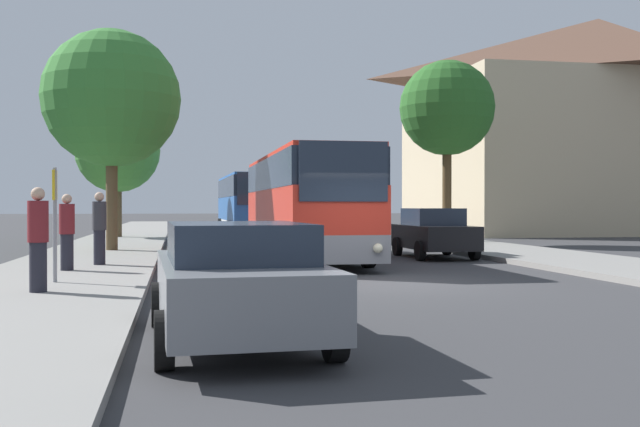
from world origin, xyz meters
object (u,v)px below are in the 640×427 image
object	(u,v)px
tree_right_near	(447,109)
bus_front	(304,204)
parked_car_right_near	(434,232)
tree_left_near	(111,99)
bus_middle	(251,205)
pedestrian_walking_back	(38,239)
parked_car_left_curb	(236,279)
pedestrian_waiting_far	(99,228)
pedestrian_waiting_near	(67,232)
tree_left_far	(118,151)
bus_stop_sign	(55,211)

from	to	relation	value
tree_right_near	bus_front	bearing A→B (deg)	-134.18
parked_car_right_near	tree_left_near	world-z (taller)	tree_left_near
bus_middle	pedestrian_walking_back	bearing A→B (deg)	-105.16
parked_car_left_curb	tree_right_near	world-z (taller)	tree_right_near
parked_car_left_curb	tree_left_near	world-z (taller)	tree_left_near
pedestrian_waiting_far	tree_right_near	xyz separation A→B (m)	(13.59, 10.91, 4.82)
bus_middle	pedestrian_waiting_near	distance (m)	20.34
pedestrian_waiting_near	tree_left_far	size ratio (longest dim) A/B	0.29
bus_front	tree_right_near	bearing A→B (deg)	45.60
bus_front	pedestrian_waiting_far	bearing A→B (deg)	-153.32
tree_left_far	pedestrian_walking_back	bearing A→B (deg)	-88.83
bus_stop_sign	bus_front	bearing A→B (deg)	49.82
pedestrian_waiting_far	tree_left_near	xyz separation A→B (m)	(-0.25, 6.67, 4.29)
bus_middle	tree_right_near	size ratio (longest dim) A/B	1.30
pedestrian_waiting_near	tree_right_near	distance (m)	19.55
parked_car_right_near	tree_left_near	distance (m)	11.99
parked_car_left_curb	tree_right_near	bearing A→B (deg)	61.09
pedestrian_waiting_far	tree_left_near	size ratio (longest dim) A/B	0.25
bus_front	tree_right_near	world-z (taller)	tree_right_near
bus_front	tree_right_near	xyz separation A→B (m)	(7.69, 7.92, 4.19)
pedestrian_waiting_near	tree_right_near	size ratio (longest dim) A/B	0.23
parked_car_left_curb	pedestrian_waiting_far	size ratio (longest dim) A/B	2.45
parked_car_right_near	tree_left_far	bearing A→B (deg)	-53.53
tree_left_far	pedestrian_waiting_near	bearing A→B (deg)	-89.00
bus_stop_sign	pedestrian_waiting_far	world-z (taller)	bus_stop_sign
pedestrian_waiting_near	tree_left_near	world-z (taller)	tree_left_near
bus_front	bus_stop_sign	bearing A→B (deg)	-130.40
bus_stop_sign	tree_left_near	size ratio (longest dim) A/B	0.30
parked_car_right_near	tree_left_far	xyz separation A→B (m)	(-11.09, 15.15, 3.60)
tree_left_far	parked_car_left_curb	bearing A→B (deg)	-82.86
pedestrian_waiting_far	bus_stop_sign	bearing A→B (deg)	-68.75
tree_right_near	tree_left_near	bearing A→B (deg)	-162.98
pedestrian_waiting_far	pedestrian_walking_back	xyz separation A→B (m)	(-0.43, -6.23, -0.02)
parked_car_right_near	tree_left_far	distance (m)	19.11
bus_stop_sign	tree_left_far	bearing A→B (deg)	91.30
parked_car_right_near	bus_stop_sign	distance (m)	12.92
bus_front	bus_stop_sign	distance (m)	9.79
parked_car_right_near	pedestrian_walking_back	xyz separation A→B (m)	(-10.60, -9.12, 0.28)
bus_middle	pedestrian_waiting_near	xyz separation A→B (m)	(-6.22, -19.36, -0.64)
parked_car_right_near	tree_left_near	xyz separation A→B (m)	(-10.42, 3.78, 4.58)
bus_front	bus_stop_sign	world-z (taller)	bus_front
bus_middle	parked_car_left_curb	size ratio (longest dim) A/B	2.20
bus_stop_sign	pedestrian_walking_back	size ratio (longest dim) A/B	1.23
pedestrian_walking_back	tree_right_near	bearing A→B (deg)	50.22
bus_middle	tree_left_far	world-z (taller)	tree_left_far
parked_car_right_near	tree_right_near	bearing A→B (deg)	-112.87
tree_right_near	bus_middle	bearing A→B (deg)	139.45
bus_front	bus_middle	xyz separation A→B (m)	(-0.26, 14.72, -0.03)
parked_car_right_near	parked_car_left_curb	bearing A→B (deg)	62.05
bus_middle	pedestrian_walking_back	size ratio (longest dim) A/B	5.48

